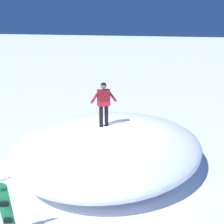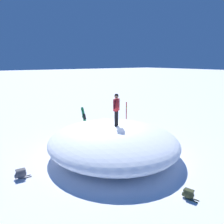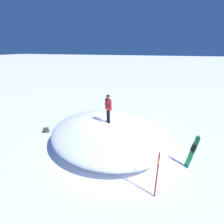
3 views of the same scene
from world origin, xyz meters
TOP-DOWN VIEW (x-y plane):
  - ground at (0.00, 0.00)m, footprint 240.00×240.00m
  - snow_mound at (0.35, 0.33)m, footprint 9.29×8.89m
  - snowboarder_standing at (0.34, 0.54)m, footprint 0.68×0.83m
  - snowboard_primary_upright at (-4.13, 1.20)m, footprint 0.50×0.45m
  - backpack_near at (5.02, 0.19)m, footprint 0.62×0.35m

SIDE VIEW (x-z plane):
  - ground at x=0.00m, z-range 0.00..0.00m
  - backpack_near at x=5.02m, z-range 0.00..0.35m
  - snow_mound at x=0.35m, z-range 0.00..1.54m
  - snowboard_primary_upright at x=-4.13m, z-range 0.03..1.74m
  - snowboarder_standing at x=0.34m, z-range 1.69..3.32m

